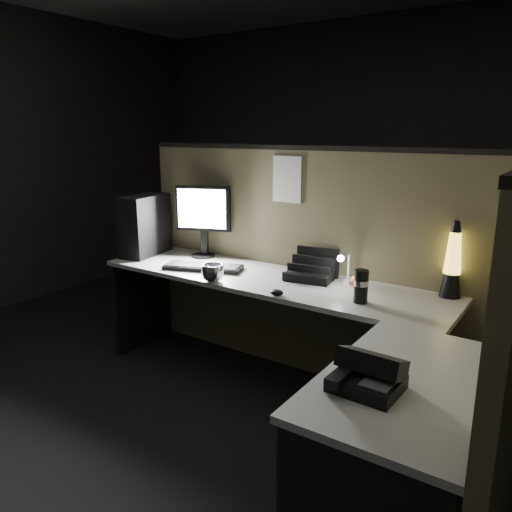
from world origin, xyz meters
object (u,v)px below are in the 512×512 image
Objects in this scene: keyboard at (203,267)px; lava_lamp at (452,266)px; pc_tower at (145,225)px; monitor at (203,214)px; desk_phone at (367,374)px.

lava_lamp is at bearing -7.77° from keyboard.
pc_tower is 0.85× the size of monitor.
lava_lamp is 1.22m from desk_phone.
desk_phone is (2.11, -0.96, -0.16)m from pc_tower.
lava_lamp is at bearing -19.60° from monitor.
desk_phone is (0.00, -1.21, -0.12)m from lava_lamp.
monitor is (0.40, 0.19, 0.09)m from pc_tower.
keyboard is (0.61, -0.08, -0.21)m from pc_tower.
lava_lamp is 1.69× the size of desk_phone.
desk_phone is at bearing -35.32° from pc_tower.
desk_phone reaches higher than keyboard.
monitor is 2.08m from desk_phone.
pc_tower is 1.02× the size of lava_lamp.
keyboard is at bearing -18.08° from pc_tower.
monitor reaches higher than lava_lamp.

